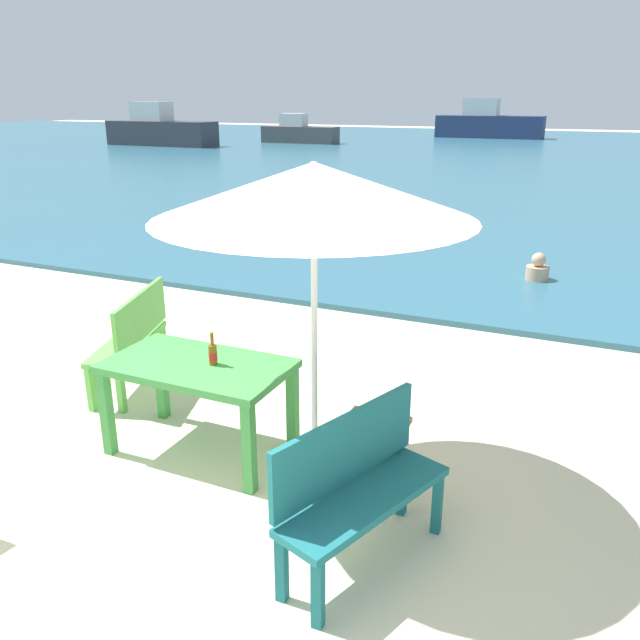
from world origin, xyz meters
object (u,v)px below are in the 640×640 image
boat_barge (488,124)px  boat_tanker (299,132)px  picnic_table_green (198,376)px  beer_bottle_amber (213,353)px  bench_green_left (133,334)px  bench_teal_center (357,482)px  patio_umbrella (314,191)px  side_table_wood (372,448)px  boat_cargo_ship (160,130)px  swimmer_person (538,269)px

boat_barge → boat_tanker: size_ratio=1.51×
picnic_table_green → boat_tanker: bearing=115.0°
picnic_table_green → boat_barge: boat_barge is taller
beer_bottle_amber → bench_green_left: 1.61m
bench_teal_center → beer_bottle_amber: bearing=154.1°
patio_umbrella → bench_green_left: bearing=161.2°
beer_bottle_amber → boat_tanker: 35.23m
bench_green_left → boat_tanker: (-13.60, 31.15, 0.14)m
side_table_wood → boat_barge: (-7.02, 41.72, 0.64)m
side_table_wood → boat_tanker: boat_tanker is taller
side_table_wood → bench_teal_center: bench_teal_center is taller
beer_bottle_amber → boat_barge: size_ratio=0.04×
patio_umbrella → boat_cargo_ship: size_ratio=0.36×
boat_cargo_ship → side_table_wood: bearing=-50.0°
swimmer_person → boat_cargo_ship: 30.82m
boat_barge → boat_cargo_ship: bearing=-135.9°
bench_green_left → boat_tanker: bearing=113.6°
picnic_table_green → patio_umbrella: size_ratio=0.61×
side_table_wood → boat_tanker: bearing=117.1°
bench_green_left → boat_cargo_ship: 32.69m
patio_umbrella → boat_cargo_ship: 34.72m
bench_teal_center → boat_barge: boat_barge is taller
picnic_table_green → patio_umbrella: patio_umbrella is taller
beer_bottle_amber → side_table_wood: (1.29, -0.00, -0.50)m
side_table_wood → boat_cargo_ship: (-22.47, 26.76, 0.57)m
beer_bottle_amber → bench_teal_center: bearing=-25.9°
boat_cargo_ship → beer_bottle_amber: bearing=-51.6°
patio_umbrella → boat_cargo_ship: boat_cargo_ship is taller
patio_umbrella → swimmer_person: (0.83, 6.15, -1.88)m
swimmer_person → beer_bottle_amber: bearing=-105.6°
bench_green_left → swimmer_person: size_ratio=3.05×
bench_green_left → side_table_wood: bearing=-15.2°
patio_umbrella → bench_green_left: patio_umbrella is taller
bench_green_left → swimmer_person: 6.22m
bench_teal_center → boat_barge: 43.03m
bench_teal_center → boat_barge: size_ratio=0.18×
swimmer_person → picnic_table_green: bearing=-106.7°
side_table_wood → patio_umbrella: bearing=-174.1°
patio_umbrella → bench_teal_center: bearing=-48.4°
swimmer_person → side_table_wood: bearing=-93.8°
boat_barge → patio_umbrella: bearing=-81.0°
bench_green_left → beer_bottle_amber: bearing=-27.5°
patio_umbrella → bench_green_left: size_ratio=1.84×
bench_teal_center → boat_tanker: (-16.45, 32.58, 0.14)m
patio_umbrella → side_table_wood: bearing=5.9°
patio_umbrella → bench_green_left: (-2.27, 0.77, -1.58)m
swimmer_person → patio_umbrella: bearing=-97.7°
side_table_wood → boat_tanker: size_ratio=0.12×
beer_bottle_amber → side_table_wood: bearing=-0.1°
beer_bottle_amber → bench_green_left: size_ratio=0.21×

